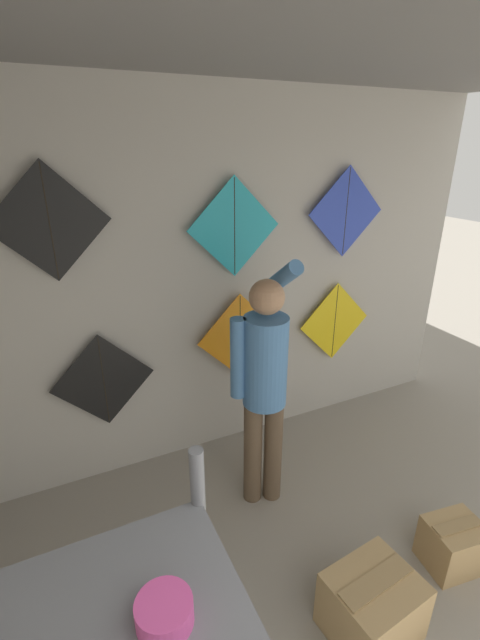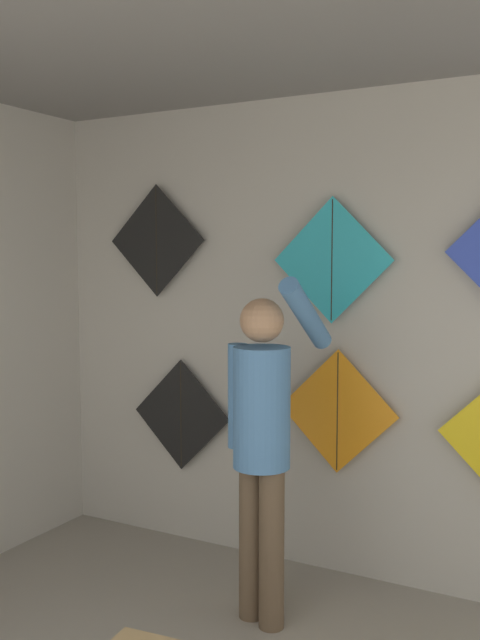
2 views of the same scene
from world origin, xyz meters
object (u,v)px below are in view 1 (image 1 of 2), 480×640
at_px(cardboard_box, 372,606).
at_px(shopkeeper, 264,377).
at_px(cardboard_box_spare, 453,545).
at_px(kite_3, 49,223).
at_px(kite_1, 240,336).
at_px(kite_4, 234,227).
at_px(kite_2, 335,322).
at_px(kite_0, 104,381).
at_px(kite_5, 346,212).

bearing_deg(cardboard_box, shopkeeper, 93.90).
bearing_deg(shopkeeper, cardboard_box_spare, -33.55).
bearing_deg(shopkeeper, cardboard_box, -68.13).
distance_m(cardboard_box, kite_3, 2.77).
bearing_deg(kite_1, kite_4, 180.00).
xyz_separation_m(shopkeeper, kite_1, (0.15, 0.67, -0.02)).
bearing_deg(kite_2, kite_1, 180.00).
height_order(cardboard_box, kite_0, kite_0).
bearing_deg(kite_5, cardboard_box_spare, -100.33).
height_order(kite_4, kite_5, kite_5).
relative_size(cardboard_box_spare, kite_1, 0.50).
xyz_separation_m(kite_4, kite_5, (0.99, 0.00, 0.04)).
relative_size(cardboard_box_spare, kite_0, 0.50).
distance_m(kite_3, kite_4, 1.22).
bearing_deg(kite_0, kite_5, 0.00).
xyz_separation_m(kite_0, kite_5, (2.02, 0.00, 1.05)).
height_order(kite_2, kite_5, kite_5).
distance_m(kite_1, kite_4, 0.87).
relative_size(kite_1, kite_4, 1.00).
bearing_deg(shopkeeper, kite_4, 99.32).
relative_size(kite_3, kite_5, 1.00).
bearing_deg(kite_0, cardboard_box, -60.33).
bearing_deg(kite_0, kite_2, 0.00).
height_order(kite_0, kite_4, kite_4).
xyz_separation_m(kite_1, kite_3, (-1.25, 0.00, 0.99)).
bearing_deg(kite_3, kite_1, 0.00).
relative_size(shopkeeper, kite_5, 2.46).
height_order(cardboard_box_spare, kite_3, kite_3).
bearing_deg(shopkeeper, kite_5, 49.57).
bearing_deg(kite_2, kite_3, 180.00).
xyz_separation_m(cardboard_box_spare, kite_5, (0.30, 1.67, 1.74)).
height_order(cardboard_box, kite_2, kite_2).
height_order(shopkeeper, kite_1, shopkeeper).
distance_m(shopkeeper, kite_1, 0.69).
xyz_separation_m(kite_1, kite_5, (0.95, 0.00, 0.91)).
bearing_deg(kite_2, kite_0, 180.00).
bearing_deg(cardboard_box_spare, kite_4, 112.42).
bearing_deg(kite_5, kite_2, 180.00).
relative_size(shopkeeper, kite_2, 2.46).
bearing_deg(kite_5, kite_0, 180.00).
xyz_separation_m(cardboard_box, kite_2, (1.01, 1.76, 0.76)).
xyz_separation_m(cardboard_box_spare, kite_4, (-0.69, 1.67, 1.69)).
bearing_deg(kite_1, cardboard_box_spare, -68.89).
relative_size(shopkeeper, kite_1, 2.46).
bearing_deg(kite_5, kite_1, 180.00).
distance_m(cardboard_box_spare, kite_0, 2.49).
height_order(kite_0, kite_5, kite_5).
distance_m(cardboard_box, kite_5, 2.66).
relative_size(cardboard_box, kite_0, 0.67).
relative_size(shopkeeper, kite_4, 2.46).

